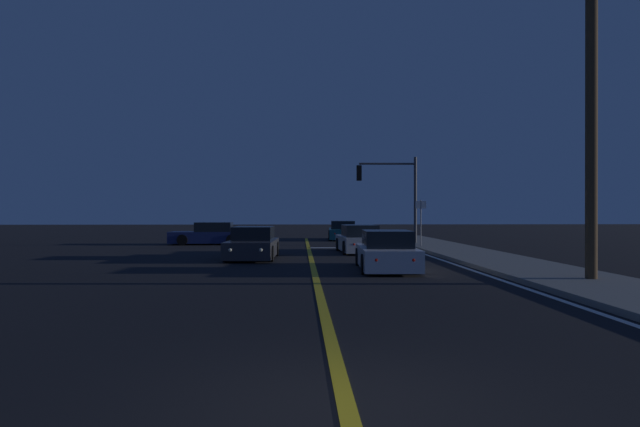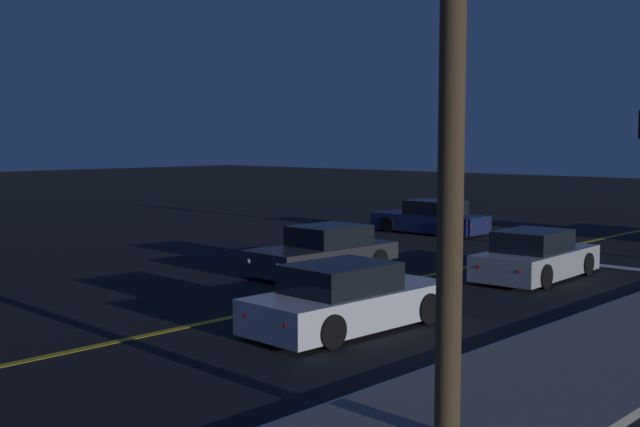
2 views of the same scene
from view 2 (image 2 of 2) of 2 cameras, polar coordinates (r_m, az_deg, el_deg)
name	(u,v)px [view 2 (image 2 of 2)]	position (r m, az deg, el deg)	size (l,w,h in m)	color
sidewalk_right	(563,373)	(13.44, 17.02, -10.89)	(3.20, 46.51, 0.15)	slate
lane_line_center	(258,311)	(17.68, -4.45, -7.01)	(0.20, 43.93, 0.01)	gold
lane_line_edge_right	(464,356)	(14.33, 10.25, -10.01)	(0.16, 43.93, 0.01)	white
stop_bar	(602,266)	(25.41, 19.51, -3.53)	(5.55, 0.50, 0.01)	white
car_mid_block_navy	(431,219)	(32.52, 7.93, -0.38)	(4.70, 2.00, 1.34)	navy
car_following_oncoming_white	(348,300)	(15.99, 2.00, -6.20)	(2.04, 4.62, 1.34)	silver
car_far_approaching_charcoal	(324,252)	(22.61, 0.30, -2.81)	(2.10, 4.55, 1.34)	#2D2D33
car_lead_oncoming_silver	(536,257)	(22.46, 15.18, -3.05)	(2.05, 4.46, 1.34)	#B2B5BA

